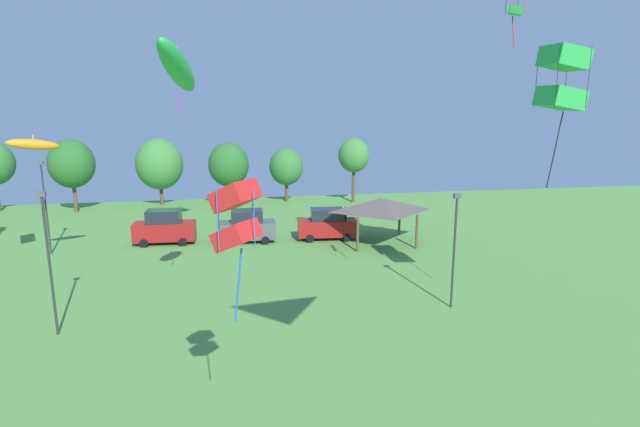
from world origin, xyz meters
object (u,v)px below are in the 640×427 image
at_px(park_pavilion, 380,205).
at_px(light_post_2, 454,244).
at_px(treeline_tree_3, 229,165).
at_px(parked_car_leftmost, 164,227).
at_px(kite_flying_3, 515,3).
at_px(parked_car_third_from_left, 327,224).
at_px(light_post_1, 49,256).
at_px(kite_flying_1, 562,78).
at_px(treeline_tree_4, 286,167).
at_px(kite_flying_0, 236,216).
at_px(parked_car_second_from_left, 247,227).
at_px(treeline_tree_5, 354,156).
at_px(treeline_tree_2, 159,164).
at_px(treeline_tree_1, 71,164).
at_px(kite_flying_11, 33,144).
at_px(light_post_0, 45,203).
at_px(kite_flying_8, 177,67).

relative_size(park_pavilion, light_post_2, 0.96).
xyz_separation_m(park_pavilion, treeline_tree_3, (-11.52, 17.33, 1.35)).
bearing_deg(treeline_tree_3, parked_car_leftmost, -109.00).
bearing_deg(kite_flying_3, parked_car_third_from_left, 116.19).
bearing_deg(light_post_1, kite_flying_1, -10.53).
relative_size(parked_car_third_from_left, treeline_tree_4, 0.80).
height_order(kite_flying_0, light_post_1, kite_flying_0).
bearing_deg(light_post_2, parked_car_third_from_left, 104.77).
bearing_deg(parked_car_second_from_left, treeline_tree_4, 74.39).
xyz_separation_m(park_pavilion, treeline_tree_5, (2.06, 16.97, 2.13)).
distance_m(treeline_tree_2, treeline_tree_4, 13.62).
bearing_deg(park_pavilion, treeline_tree_3, 123.62).
relative_size(light_post_1, treeline_tree_4, 1.14).
height_order(treeline_tree_1, treeline_tree_5, treeline_tree_1).
bearing_deg(parked_car_third_from_left, kite_flying_1, -66.71).
bearing_deg(treeline_tree_3, kite_flying_11, -117.94).
xyz_separation_m(light_post_0, treeline_tree_2, (5.57, 17.76, 0.65)).
height_order(kite_flying_11, light_post_2, kite_flying_11).
distance_m(park_pavilion, treeline_tree_3, 20.86).
bearing_deg(treeline_tree_1, light_post_2, -47.69).
xyz_separation_m(parked_car_third_from_left, treeline_tree_5, (5.90, 15.13, 3.97)).
xyz_separation_m(kite_flying_11, parked_car_third_from_left, (18.99, 5.82, -7.06)).
xyz_separation_m(park_pavilion, light_post_0, (-24.40, 1.36, 0.71)).
relative_size(light_post_0, light_post_2, 1.10).
relative_size(light_post_2, treeline_tree_5, 0.87).
relative_size(parked_car_leftmost, treeline_tree_1, 0.64).
relative_size(light_post_0, treeline_tree_5, 0.95).
height_order(light_post_1, treeline_tree_2, treeline_tree_2).
height_order(kite_flying_8, parked_car_second_from_left, kite_flying_8).
height_order(treeline_tree_2, treeline_tree_5, treeline_tree_2).
distance_m(treeline_tree_3, treeline_tree_5, 13.61).
relative_size(kite_flying_8, treeline_tree_4, 0.72).
bearing_deg(parked_car_second_from_left, light_post_1, -121.27).
xyz_separation_m(parked_car_second_from_left, light_post_1, (-9.40, -14.87, 2.57)).
bearing_deg(treeline_tree_3, light_post_1, -104.99).
relative_size(kite_flying_1, light_post_2, 0.97).
height_order(treeline_tree_3, treeline_tree_4, treeline_tree_3).
bearing_deg(treeline_tree_5, kite_flying_11, -139.91).
relative_size(parked_car_second_from_left, treeline_tree_1, 0.60).
distance_m(kite_flying_11, light_post_0, 7.17).
bearing_deg(treeline_tree_2, parked_car_second_from_left, -63.10).
bearing_deg(kite_flying_11, light_post_0, 106.33).
distance_m(kite_flying_8, parked_car_second_from_left, 20.66).
relative_size(light_post_2, treeline_tree_1, 0.84).
xyz_separation_m(kite_flying_11, parked_car_second_from_left, (12.64, 6.08, -7.03)).
bearing_deg(kite_flying_0, treeline_tree_2, 99.99).
distance_m(parked_car_third_from_left, treeline_tree_2, 23.10).
distance_m(park_pavilion, light_post_2, 12.99).
distance_m(light_post_2, treeline_tree_4, 32.12).
relative_size(kite_flying_1, treeline_tree_5, 0.84).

